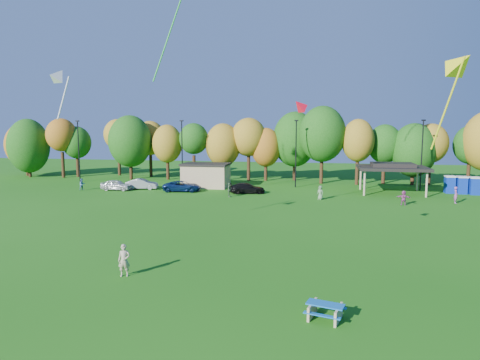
% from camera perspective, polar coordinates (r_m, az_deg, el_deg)
% --- Properties ---
extents(ground, '(160.00, 160.00, 0.00)m').
position_cam_1_polar(ground, '(20.39, -5.16, -16.79)').
color(ground, '#19600F').
rests_on(ground, ground).
extents(tree_line, '(93.57, 10.55, 11.15)m').
position_cam_1_polar(tree_line, '(63.76, 5.02, 5.07)').
color(tree_line, black).
rests_on(tree_line, ground).
extents(lamp_posts, '(64.50, 0.25, 9.09)m').
position_cam_1_polar(lamp_posts, '(58.09, 7.46, 3.82)').
color(lamp_posts, black).
rests_on(lamp_posts, ground).
extents(utility_building, '(6.30, 4.30, 3.25)m').
position_cam_1_polar(utility_building, '(58.30, -4.56, 0.66)').
color(utility_building, tan).
rests_on(utility_building, ground).
extents(pavilion, '(8.20, 6.20, 3.77)m').
position_cam_1_polar(pavilion, '(55.85, 19.65, 1.61)').
color(pavilion, tan).
rests_on(pavilion, ground).
extents(porta_potties, '(3.75, 1.92, 2.18)m').
position_cam_1_polar(porta_potties, '(59.00, 27.47, -0.59)').
color(porta_potties, '#0C2B9D').
rests_on(porta_potties, ground).
extents(picnic_table, '(1.87, 1.68, 0.69)m').
position_cam_1_polar(picnic_table, '(19.60, 11.29, -16.65)').
color(picnic_table, tan).
rests_on(picnic_table, ground).
extents(kite_flyer, '(0.75, 0.59, 1.81)m').
position_cam_1_polar(kite_flyer, '(24.87, -15.19, -10.30)').
color(kite_flyer, tan).
rests_on(kite_flyer, ground).
extents(car_a, '(4.07, 1.68, 1.38)m').
position_cam_1_polar(car_a, '(57.60, -16.14, -0.64)').
color(car_a, silver).
rests_on(car_a, ground).
extents(car_b, '(4.32, 2.11, 1.36)m').
position_cam_1_polar(car_b, '(57.66, -12.93, -0.54)').
color(car_b, '#949499').
rests_on(car_b, ground).
extents(car_c, '(5.09, 2.88, 1.34)m').
position_cam_1_polar(car_c, '(54.81, -7.72, -0.83)').
color(car_c, '#0D2351').
rests_on(car_c, ground).
extents(car_d, '(4.73, 2.80, 1.28)m').
position_cam_1_polar(car_d, '(52.81, 0.93, -1.10)').
color(car_d, black).
rests_on(car_d, ground).
extents(far_person_0, '(0.50, 0.70, 1.80)m').
position_cam_1_polar(far_person_0, '(51.56, 26.83, -1.79)').
color(far_person_0, '#9A4899').
rests_on(far_person_0, ground).
extents(far_person_1, '(0.93, 0.89, 1.61)m').
position_cam_1_polar(far_person_1, '(49.13, 10.65, -1.66)').
color(far_person_1, '#62845A').
rests_on(far_person_1, ground).
extents(far_person_2, '(1.50, 0.77, 1.55)m').
position_cam_1_polar(far_person_2, '(48.11, 20.98, -2.24)').
color(far_person_2, '#A14385').
rests_on(far_person_2, ground).
extents(far_person_3, '(0.89, 0.94, 1.53)m').
position_cam_1_polar(far_person_3, '(59.02, -20.31, -0.55)').
color(far_person_3, '#4F7CAF').
rests_on(far_person_3, ground).
extents(far_person_4, '(0.41, 0.98, 1.67)m').
position_cam_1_polar(far_person_4, '(50.13, -1.46, -1.33)').
color(far_person_4, '#4F7346').
rests_on(far_person_4, ground).
extents(kite_0, '(1.33, 1.25, 1.07)m').
position_cam_1_polar(kite_0, '(25.17, 7.94, 9.80)').
color(kite_0, red).
extents(kite_3, '(2.63, 3.24, 5.63)m').
position_cam_1_polar(kite_3, '(26.66, 27.30, 13.56)').
color(kite_3, yellow).
extents(kite_12, '(1.37, 2.18, 3.43)m').
position_cam_1_polar(kite_12, '(30.20, -22.98, 12.65)').
color(kite_12, silver).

